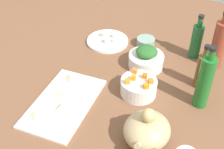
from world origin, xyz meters
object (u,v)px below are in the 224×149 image
Objects in this scene: bottle_2 at (196,40)px; bottle_3 at (202,70)px; bowl_carrots at (139,87)px; teapot at (147,130)px; bowl_small_side at (146,42)px; bottle_0 at (205,81)px; bottle_1 at (219,44)px; plate_tofu at (108,41)px; bowl_greens at (146,61)px; cutting_board at (64,103)px.

bottle_2 is 20.68cm from bottle_3.
bowl_carrots is 0.79× the size of teapot.
bowl_small_side is at bearing -164.32° from bowl_carrots.
bowl_carrots is at bearing 15.68° from bowl_small_side.
bowl_small_side is 44.14cm from bottle_0.
bottle_1 is at bearing 86.38° from bowl_small_side.
bottle_2 is at bearing 93.17° from bowl_small_side.
plate_tofu is 0.78× the size of bottle_1.
bottle_3 is at bearing 83.30° from bowl_greens.
bowl_small_side is at bearing -93.62° from bottle_1.
bottle_1 is (2.06, 32.53, 9.28)cm from bowl_small_side.
bottle_1 is at bearing 166.45° from teapot.
bowl_greens is 0.85× the size of teapot.
bowl_carrots reaches higher than cutting_board.
bottle_0 is (-21.94, 46.30, 10.65)cm from cutting_board.
bottle_0 is 1.25× the size of bottle_2.
bottle_2 is at bearing 158.43° from bowl_carrots.
teapot is at bearing -26.03° from bottle_0.
teapot is at bearing 20.56° from bowl_small_side.
bowl_greens is 0.58× the size of bottle_0.
bottle_2 is (-34.27, 13.55, 5.17)cm from bowl_carrots.
bowl_small_side is 0.42× the size of bottle_2.
bottle_0 reaches higher than cutting_board.
plate_tofu is at bearing -175.36° from cutting_board.
bottle_0 reaches higher than bottle_3.
cutting_board is 2.46× the size of bowl_carrots.
plate_tofu is 51.42cm from bottle_1.
bowl_carrots reaches higher than bowl_greens.
bowl_small_side is at bearing -86.83° from bottle_2.
bowl_carrots is at bearing -54.06° from bottle_3.
bowl_greens reaches higher than bowl_small_side.
bowl_small_side is (-15.45, -5.78, -1.06)cm from bowl_greens.
bowl_carrots is at bearing 11.21° from bowl_greens.
bowl_small_side reaches higher than plate_tofu.
bottle_0 is (13.20, 26.50, 8.19)cm from bowl_greens.
bowl_carrots is 0.68× the size of bottle_2.
plate_tofu is at bearing -86.28° from bottle_1.
bowl_small_side is 23.76cm from bottle_2.
bowl_greens is at bearing -116.48° from bottle_0.
bottle_1 reaches higher than bowl_small_side.
bottle_2 is at bearing 99.24° from plate_tofu.
bottle_2 reaches higher than bowl_greens.
bottle_2 is (-3.32, -9.71, -2.76)cm from bottle_1.
bottle_3 is (2.80, 23.85, 4.84)cm from bowl_greens.
teapot is 0.69× the size of bottle_1.
bottle_2 is (-16.71, 17.03, 5.46)cm from bowl_greens.
teapot is at bearing 20.58° from bowl_greens.
bottle_0 is 1.34× the size of bottle_3.
bowl_carrots is 0.73× the size of bottle_3.
plate_tofu is at bearing -105.28° from bottle_3.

